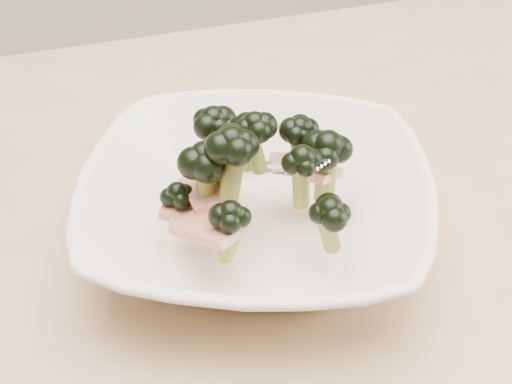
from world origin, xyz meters
TOP-DOWN VIEW (x-y plane):
  - dining_table at (0.00, 0.00)m, footprint 1.20×0.80m
  - broccoli_dish at (-0.02, -0.01)m, footprint 0.36×0.36m

SIDE VIEW (x-z plane):
  - dining_table at x=0.00m, z-range 0.28..1.03m
  - broccoli_dish at x=-0.02m, z-range 0.73..0.85m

